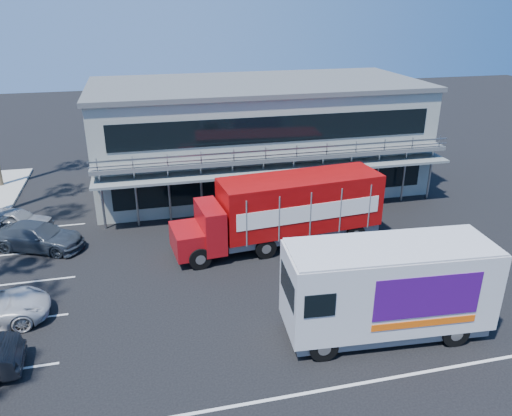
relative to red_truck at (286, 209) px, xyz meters
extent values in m
plane|color=black|center=(-2.23, -5.06, -2.09)|extent=(120.00, 120.00, 0.00)
cube|color=gray|center=(0.77, 9.94, 1.41)|extent=(22.00, 10.00, 7.00)
cube|color=#515454|center=(0.77, 9.94, 5.06)|extent=(22.40, 10.40, 0.30)
cube|color=#515454|center=(0.77, 4.34, 1.51)|extent=(22.00, 1.20, 0.25)
cube|color=gray|center=(0.77, 3.79, 2.01)|extent=(22.00, 0.08, 0.90)
cube|color=slate|center=(0.77, 4.04, 0.81)|extent=(22.00, 1.80, 0.15)
cube|color=black|center=(0.77, 4.92, -0.49)|extent=(20.00, 0.06, 1.60)
cube|color=black|center=(0.77, 4.92, 3.11)|extent=(20.00, 0.06, 1.60)
cube|color=maroon|center=(-5.39, -0.53, -1.01)|extent=(1.75, 2.58, 1.30)
cube|color=maroon|center=(-4.20, -0.41, -0.41)|extent=(1.34, 2.81, 2.28)
cube|color=black|center=(-4.20, -0.41, 0.24)|extent=(0.28, 2.30, 0.76)
cube|color=#9F090A|center=(0.77, 0.08, 0.30)|extent=(8.91, 3.55, 2.82)
cube|color=slate|center=(0.77, 0.08, -1.39)|extent=(8.87, 3.14, 0.33)
cube|color=white|center=(0.91, -1.29, 0.19)|extent=(7.96, 0.81, 0.92)
cube|color=white|center=(0.64, 1.44, 0.19)|extent=(7.96, 0.81, 0.92)
cylinder|color=black|center=(-4.95, -1.68, -1.53)|extent=(1.15, 0.39, 1.13)
cylinder|color=black|center=(-5.18, 0.69, -1.53)|extent=(1.15, 0.39, 1.13)
cylinder|color=black|center=(-1.49, -1.35, -1.53)|extent=(1.15, 0.39, 1.13)
cylinder|color=black|center=(-1.72, 1.03, -1.53)|extent=(1.15, 0.39, 1.13)
cylinder|color=black|center=(3.70, -0.84, -1.53)|extent=(1.15, 0.39, 1.13)
cylinder|color=black|center=(3.47, 1.54, -1.53)|extent=(1.15, 0.39, 1.13)
cube|color=silver|center=(1.54, -8.55, 0.14)|extent=(8.19, 3.32, 3.20)
cube|color=slate|center=(1.54, -8.55, -1.63)|extent=(7.85, 3.02, 0.40)
cube|color=black|center=(-2.43, -8.26, 0.48)|extent=(0.22, 2.25, 1.09)
cube|color=silver|center=(1.54, -8.55, 1.78)|extent=(8.02, 3.25, 0.09)
cube|color=#3F0B67|center=(2.35, -10.00, 0.37)|extent=(4.11, 0.33, 1.72)
cube|color=#3F0B67|center=(2.55, -7.23, 0.37)|extent=(4.11, 0.33, 1.72)
cube|color=#F2590C|center=(2.35, -10.00, -0.78)|extent=(4.11, 0.32, 0.29)
cylinder|color=black|center=(-1.40, -9.55, -1.54)|extent=(1.12, 0.36, 1.10)
cylinder|color=black|center=(-1.23, -7.13, -1.54)|extent=(1.12, 0.36, 1.10)
cylinder|color=black|center=(3.85, -9.93, -1.54)|extent=(1.12, 0.36, 1.10)
cylinder|color=black|center=(4.02, -7.51, -1.54)|extent=(1.12, 0.36, 1.10)
imported|color=#2F363F|center=(-13.10, 2.54, -1.37)|extent=(5.33, 3.82, 1.43)
imported|color=gray|center=(-14.73, 5.10, -1.38)|extent=(4.50, 2.90, 1.43)
camera|label=1|loc=(-7.34, -23.56, 10.35)|focal=35.00mm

